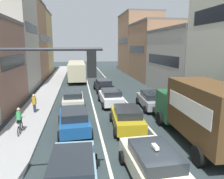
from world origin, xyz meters
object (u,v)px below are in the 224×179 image
hatchback_centre_lane_third (111,97)px  sedan_right_lane_behind_truck (152,100)px  taxi_centre_lane_front (153,163)px  bus_mid_queue_primary (77,69)px  wagon_left_lane_second (74,120)px  removalist_box_truck (199,110)px  traffic_light_pole (31,102)px  cyclist_on_sidewalk (19,121)px  coupe_centre_lane_fourth (103,85)px  sedan_left_lane_third (73,99)px  sedan_centre_lane_second (127,117)px  pedestrian_near_kerb (34,103)px  sedan_left_lane_front (72,172)px

hatchback_centre_lane_third → sedan_right_lane_behind_truck: 3.81m
taxi_centre_lane_front → bus_mid_queue_primary: size_ratio=0.41×
taxi_centre_lane_front → sedan_right_lane_behind_truck: bearing=-21.0°
wagon_left_lane_second → removalist_box_truck: bearing=-115.5°
traffic_light_pole → cyclist_on_sidewalk: bearing=108.5°
taxi_centre_lane_front → wagon_left_lane_second: size_ratio=0.99×
hatchback_centre_lane_third → traffic_light_pole: bearing=159.6°
traffic_light_pole → bus_mid_queue_primary: traffic_light_pole is taller
traffic_light_pole → bus_mid_queue_primary: 28.35m
coupe_centre_lane_fourth → sedan_right_lane_behind_truck: 8.55m
wagon_left_lane_second → cyclist_on_sidewalk: size_ratio=2.55×
wagon_left_lane_second → sedan_left_lane_third: same height
removalist_box_truck → traffic_light_pole: bearing=117.9°
traffic_light_pole → taxi_centre_lane_front: 5.40m
sedan_right_lane_behind_truck → traffic_light_pole: bearing=147.6°
coupe_centre_lane_fourth → removalist_box_truck: bearing=-169.0°
hatchback_centre_lane_third → bus_mid_queue_primary: 15.90m
sedan_centre_lane_second → hatchback_centre_lane_third: bearing=5.4°
removalist_box_truck → taxi_centre_lane_front: (-3.76, -3.06, -1.18)m
hatchback_centre_lane_third → pedestrian_near_kerb: pedestrian_near_kerb is taller
traffic_light_pole → bus_mid_queue_primary: bearing=87.6°
traffic_light_pole → sedan_left_lane_front: 3.32m
wagon_left_lane_second → coupe_centre_lane_fourth: 12.56m
taxi_centre_lane_front → sedan_left_lane_third: 12.15m
removalist_box_truck → hatchback_centre_lane_third: removalist_box_truck is taller
bus_mid_queue_primary → sedan_left_lane_front: bearing=179.4°
sedan_left_lane_front → sedan_left_lane_third: (-0.22, 11.75, 0.00)m
sedan_left_lane_third → cyclist_on_sidewalk: size_ratio=2.51×
coupe_centre_lane_fourth → pedestrian_near_kerb: (-6.61, -7.87, 0.15)m
sedan_left_lane_third → pedestrian_near_kerb: 3.45m
removalist_box_truck → pedestrian_near_kerb: 12.53m
sedan_left_lane_front → taxi_centre_lane_front: bearing=-86.6°
traffic_light_pole → sedan_left_lane_front: size_ratio=1.27×
sedan_centre_lane_second → sedan_right_lane_behind_truck: (3.24, 4.36, 0.00)m
wagon_left_lane_second → pedestrian_near_kerb: size_ratio=2.66×
sedan_right_lane_behind_truck → bus_mid_queue_primary: (-6.66, 17.22, 0.96)m
traffic_light_pole → sedan_left_lane_front: traffic_light_pole is taller
sedan_left_lane_third → sedan_right_lane_behind_truck: size_ratio=0.99×
bus_mid_queue_primary → cyclist_on_sidewalk: (-3.47, -21.43, -0.91)m
sedan_centre_lane_second → sedan_left_lane_third: size_ratio=1.02×
sedan_left_lane_third → cyclist_on_sidewalk: (-3.21, -5.71, 0.05)m
sedan_right_lane_behind_truck → pedestrian_near_kerb: size_ratio=2.64×
hatchback_centre_lane_third → wagon_left_lane_second: bearing=149.6°
wagon_left_lane_second → sedan_left_lane_front: bearing=176.7°
sedan_right_lane_behind_truck → bus_mid_queue_primary: 18.48m
wagon_left_lane_second → bus_mid_queue_primary: bus_mid_queue_primary is taller
hatchback_centre_lane_third → pedestrian_near_kerb: bearing=103.3°
coupe_centre_lane_fourth → pedestrian_near_kerb: size_ratio=2.64×
bus_mid_queue_primary → hatchback_centre_lane_third: bearing=-168.7°
bus_mid_queue_primary → pedestrian_near_kerb: 17.59m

